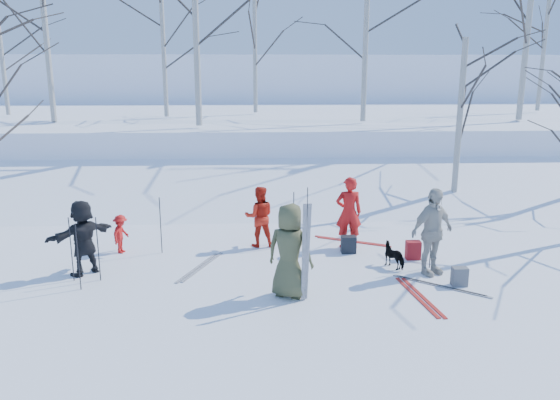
{
  "coord_description": "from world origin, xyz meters",
  "views": [
    {
      "loc": [
        -0.55,
        -10.56,
        4.23
      ],
      "look_at": [
        0.0,
        1.5,
        1.3
      ],
      "focal_mm": 35.0,
      "sensor_mm": 36.0,
      "label": 1
    }
  ],
  "objects_px": {
    "skier_cream_east": "(432,232)",
    "backpack_red": "(413,250)",
    "skier_red_north": "(349,213)",
    "skier_redor_behind": "(259,217)",
    "skier_red_seated": "(121,234)",
    "skier_olive_center": "(290,251)",
    "backpack_grey": "(459,277)",
    "backpack_dark": "(349,244)",
    "dog": "(395,255)",
    "skier_grey_west": "(83,237)"
  },
  "relations": [
    {
      "from": "skier_red_seated",
      "to": "skier_grey_west",
      "type": "height_order",
      "value": "skier_grey_west"
    },
    {
      "from": "skier_grey_west",
      "to": "skier_red_seated",
      "type": "bearing_deg",
      "value": -154.08
    },
    {
      "from": "skier_red_north",
      "to": "skier_redor_behind",
      "type": "height_order",
      "value": "skier_red_north"
    },
    {
      "from": "skier_redor_behind",
      "to": "backpack_grey",
      "type": "distance_m",
      "value": 4.81
    },
    {
      "from": "backpack_red",
      "to": "backpack_dark",
      "type": "bearing_deg",
      "value": 160.27
    },
    {
      "from": "skier_red_north",
      "to": "skier_red_seated",
      "type": "height_order",
      "value": "skier_red_north"
    },
    {
      "from": "skier_cream_east",
      "to": "skier_redor_behind",
      "type": "bearing_deg",
      "value": 123.39
    },
    {
      "from": "backpack_red",
      "to": "skier_cream_east",
      "type": "bearing_deg",
      "value": -84.07
    },
    {
      "from": "skier_olive_center",
      "to": "dog",
      "type": "bearing_deg",
      "value": -125.03
    },
    {
      "from": "skier_olive_center",
      "to": "backpack_grey",
      "type": "bearing_deg",
      "value": -150.33
    },
    {
      "from": "skier_red_north",
      "to": "skier_redor_behind",
      "type": "relative_size",
      "value": 1.17
    },
    {
      "from": "skier_red_north",
      "to": "skier_grey_west",
      "type": "xyz_separation_m",
      "value": [
        -5.82,
        -1.48,
        -0.07
      ]
    },
    {
      "from": "skier_red_north",
      "to": "skier_cream_east",
      "type": "bearing_deg",
      "value": 127.53
    },
    {
      "from": "skier_grey_west",
      "to": "backpack_red",
      "type": "xyz_separation_m",
      "value": [
        7.16,
        0.58,
        -0.59
      ]
    },
    {
      "from": "skier_red_north",
      "to": "backpack_dark",
      "type": "distance_m",
      "value": 0.78
    },
    {
      "from": "dog",
      "to": "backpack_red",
      "type": "bearing_deg",
      "value": -172.61
    },
    {
      "from": "skier_red_north",
      "to": "backpack_grey",
      "type": "height_order",
      "value": "skier_red_north"
    },
    {
      "from": "skier_olive_center",
      "to": "backpack_dark",
      "type": "height_order",
      "value": "skier_olive_center"
    },
    {
      "from": "skier_red_north",
      "to": "backpack_red",
      "type": "relative_size",
      "value": 4.13
    },
    {
      "from": "skier_cream_east",
      "to": "backpack_dark",
      "type": "height_order",
      "value": "skier_cream_east"
    },
    {
      "from": "dog",
      "to": "backpack_grey",
      "type": "relative_size",
      "value": 1.68
    },
    {
      "from": "skier_cream_east",
      "to": "backpack_red",
      "type": "xyz_separation_m",
      "value": [
        -0.09,
        0.91,
        -0.71
      ]
    },
    {
      "from": "skier_grey_west",
      "to": "dog",
      "type": "xyz_separation_m",
      "value": [
        6.61,
        0.09,
        -0.53
      ]
    },
    {
      "from": "skier_olive_center",
      "to": "skier_red_north",
      "type": "xyz_separation_m",
      "value": [
        1.59,
        2.84,
        -0.04
      ]
    },
    {
      "from": "skier_grey_west",
      "to": "backpack_grey",
      "type": "distance_m",
      "value": 7.73
    },
    {
      "from": "backpack_red",
      "to": "backpack_grey",
      "type": "xyz_separation_m",
      "value": [
        0.48,
        -1.58,
        -0.02
      ]
    },
    {
      "from": "backpack_red",
      "to": "backpack_dark",
      "type": "relative_size",
      "value": 1.05
    },
    {
      "from": "skier_olive_center",
      "to": "skier_grey_west",
      "type": "xyz_separation_m",
      "value": [
        -4.23,
        1.36,
        -0.11
      ]
    },
    {
      "from": "skier_grey_west",
      "to": "skier_redor_behind",
      "type": "bearing_deg",
      "value": 158.87
    },
    {
      "from": "skier_redor_behind",
      "to": "dog",
      "type": "xyz_separation_m",
      "value": [
        2.93,
        -1.59,
        -0.47
      ]
    },
    {
      "from": "skier_red_seated",
      "to": "skier_olive_center",
      "type": "bearing_deg",
      "value": -110.53
    },
    {
      "from": "backpack_grey",
      "to": "skier_redor_behind",
      "type": "bearing_deg",
      "value": 145.84
    },
    {
      "from": "skier_olive_center",
      "to": "skier_redor_behind",
      "type": "xyz_separation_m",
      "value": [
        -0.54,
        3.04,
        -0.16
      ]
    },
    {
      "from": "skier_cream_east",
      "to": "backpack_red",
      "type": "relative_size",
      "value": 4.4
    },
    {
      "from": "skier_olive_center",
      "to": "skier_grey_west",
      "type": "height_order",
      "value": "skier_olive_center"
    },
    {
      "from": "skier_redor_behind",
      "to": "skier_red_seated",
      "type": "height_order",
      "value": "skier_redor_behind"
    },
    {
      "from": "skier_cream_east",
      "to": "backpack_red",
      "type": "bearing_deg",
      "value": 68.77
    },
    {
      "from": "skier_red_north",
      "to": "skier_redor_behind",
      "type": "bearing_deg",
      "value": -6.01
    },
    {
      "from": "skier_red_seated",
      "to": "backpack_red",
      "type": "relative_size",
      "value": 2.17
    },
    {
      "from": "skier_olive_center",
      "to": "skier_cream_east",
      "type": "bearing_deg",
      "value": -137.57
    },
    {
      "from": "skier_redor_behind",
      "to": "backpack_grey",
      "type": "bearing_deg",
      "value": 142.95
    },
    {
      "from": "skier_redor_behind",
      "to": "skier_olive_center",
      "type": "bearing_deg",
      "value": 97.14
    },
    {
      "from": "skier_redor_behind",
      "to": "dog",
      "type": "bearing_deg",
      "value": 148.6
    },
    {
      "from": "skier_red_seated",
      "to": "backpack_dark",
      "type": "bearing_deg",
      "value": -77.8
    },
    {
      "from": "skier_red_seated",
      "to": "skier_cream_east",
      "type": "bearing_deg",
      "value": -88.83
    },
    {
      "from": "skier_red_seated",
      "to": "backpack_grey",
      "type": "bearing_deg",
      "value": -93.06
    },
    {
      "from": "skier_red_north",
      "to": "skier_red_seated",
      "type": "distance_m",
      "value": 5.39
    },
    {
      "from": "skier_red_north",
      "to": "skier_red_seated",
      "type": "bearing_deg",
      "value": 0.88
    },
    {
      "from": "skier_olive_center",
      "to": "backpack_red",
      "type": "height_order",
      "value": "skier_olive_center"
    },
    {
      "from": "skier_redor_behind",
      "to": "backpack_grey",
      "type": "xyz_separation_m",
      "value": [
        3.95,
        -2.68,
        -0.55
      ]
    }
  ]
}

